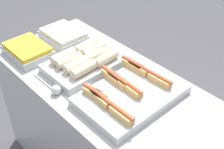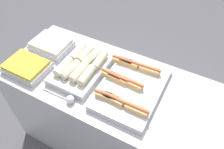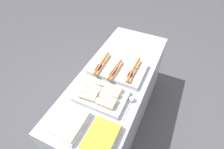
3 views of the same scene
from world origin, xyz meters
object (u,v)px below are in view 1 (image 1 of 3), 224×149
(tray_wraps, at_px, (85,61))
(tray_side_back, at_px, (63,36))
(tray_hotdogs, at_px, (130,93))
(tray_side_front, at_px, (28,50))
(serving_spoon_near, at_px, (55,89))

(tray_wraps, xyz_separation_m, tray_side_back, (-0.35, 0.09, -0.01))
(tray_hotdogs, height_order, tray_side_back, tray_hotdogs)
(tray_side_front, bearing_deg, tray_wraps, 27.80)
(tray_hotdogs, distance_m, tray_side_front, 0.75)
(tray_side_back, bearing_deg, tray_hotdogs, -7.05)
(tray_side_back, bearing_deg, tray_wraps, -14.46)
(tray_side_front, xyz_separation_m, serving_spoon_near, (0.42, -0.08, -0.01))
(tray_wraps, distance_m, tray_side_front, 0.40)
(tray_side_front, distance_m, serving_spoon_near, 0.43)
(tray_hotdogs, bearing_deg, serving_spoon_near, -138.56)
(tray_side_back, height_order, serving_spoon_near, tray_side_back)
(serving_spoon_near, bearing_deg, tray_side_front, 168.81)
(tray_side_front, xyz_separation_m, tray_side_back, (0.00, 0.28, 0.00))
(tray_side_front, height_order, serving_spoon_near, tray_side_front)
(tray_wraps, relative_size, serving_spoon_near, 1.86)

